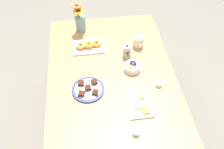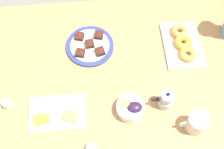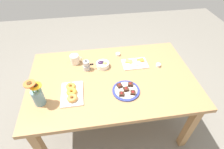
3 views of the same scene
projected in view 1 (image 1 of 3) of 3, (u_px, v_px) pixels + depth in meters
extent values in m
plane|color=slate|center=(112.00, 126.00, 2.50)|extent=(6.00, 6.00, 0.00)
cube|color=#A87A4C|center=(112.00, 80.00, 1.97)|extent=(1.60, 1.00, 0.04)
cube|color=#A87A4C|center=(65.00, 56.00, 2.69)|extent=(0.07, 0.07, 0.70)
cube|color=#A87A4C|center=(141.00, 49.00, 2.76)|extent=(0.07, 0.07, 0.70)
cylinder|color=silver|center=(138.00, 41.00, 2.18)|extent=(0.09, 0.09, 0.10)
cylinder|color=brown|center=(139.00, 37.00, 2.15)|extent=(0.08, 0.08, 0.00)
torus|color=silver|center=(140.00, 45.00, 2.14)|extent=(0.05, 0.01, 0.05)
cylinder|color=white|center=(132.00, 67.00, 2.00)|extent=(0.13, 0.13, 0.05)
ellipsoid|color=#2D1938|center=(133.00, 64.00, 1.99)|extent=(0.07, 0.06, 0.04)
ellipsoid|color=#9EC14C|center=(131.00, 67.00, 1.96)|extent=(0.05, 0.04, 0.04)
cube|color=white|center=(139.00, 103.00, 1.78)|extent=(0.26, 0.17, 0.01)
cube|color=#EFB74C|center=(142.00, 95.00, 1.82)|extent=(0.08, 0.07, 0.02)
cube|color=white|center=(137.00, 104.00, 1.76)|extent=(0.08, 0.06, 0.02)
cube|color=orange|center=(145.00, 109.00, 1.73)|extent=(0.08, 0.06, 0.02)
cube|color=white|center=(89.00, 47.00, 2.19)|extent=(0.19, 0.28, 0.01)
torus|color=#CA8440|center=(81.00, 46.00, 2.16)|extent=(0.10, 0.10, 0.04)
torus|color=gold|center=(89.00, 45.00, 2.17)|extent=(0.11, 0.11, 0.04)
torus|color=gold|center=(97.00, 44.00, 2.18)|extent=(0.12, 0.12, 0.03)
cylinder|color=white|center=(136.00, 132.00, 1.62)|extent=(0.05, 0.05, 0.03)
cylinder|color=#C68923|center=(136.00, 132.00, 1.61)|extent=(0.04, 0.04, 0.01)
cylinder|color=white|center=(159.00, 84.00, 1.89)|extent=(0.05, 0.05, 0.03)
cylinder|color=maroon|center=(159.00, 83.00, 1.89)|extent=(0.04, 0.04, 0.01)
cylinder|color=navy|center=(88.00, 89.00, 1.87)|extent=(0.25, 0.25, 0.01)
cylinder|color=white|center=(88.00, 89.00, 1.87)|extent=(0.20, 0.20, 0.01)
cube|color=#381E14|center=(94.00, 82.00, 1.89)|extent=(0.05, 0.05, 0.02)
cone|color=red|center=(94.00, 80.00, 1.87)|extent=(0.02, 0.02, 0.01)
cube|color=#381E14|center=(95.00, 92.00, 1.82)|extent=(0.05, 0.05, 0.02)
cone|color=red|center=(95.00, 91.00, 1.81)|extent=(0.02, 0.02, 0.01)
cube|color=#381E14|center=(81.00, 83.00, 1.88)|extent=(0.05, 0.05, 0.02)
cone|color=red|center=(81.00, 82.00, 1.87)|extent=(0.02, 0.02, 0.01)
cube|color=#381E14|center=(82.00, 94.00, 1.81)|extent=(0.05, 0.05, 0.02)
cone|color=red|center=(81.00, 92.00, 1.80)|extent=(0.02, 0.02, 0.01)
cube|color=#381E14|center=(88.00, 88.00, 1.85)|extent=(0.05, 0.05, 0.02)
cone|color=red|center=(88.00, 86.00, 1.84)|extent=(0.02, 0.02, 0.01)
cylinder|color=#6B939E|center=(80.00, 23.00, 2.30)|extent=(0.09, 0.09, 0.15)
cylinder|color=#3D702D|center=(77.00, 11.00, 2.22)|extent=(0.01, 0.01, 0.10)
cylinder|color=orange|center=(77.00, 6.00, 2.18)|extent=(0.09, 0.09, 0.01)
cylinder|color=#472D14|center=(76.00, 5.00, 2.17)|extent=(0.04, 0.04, 0.01)
cylinder|color=#3D702D|center=(79.00, 15.00, 2.21)|extent=(0.01, 0.01, 0.06)
cylinder|color=yellow|center=(78.00, 11.00, 2.19)|extent=(0.09, 0.09, 0.01)
cylinder|color=#472D14|center=(78.00, 11.00, 2.18)|extent=(0.04, 0.04, 0.01)
cylinder|color=#B7B7BC|center=(127.00, 53.00, 2.10)|extent=(0.07, 0.07, 0.05)
cylinder|color=#B7B7BC|center=(127.00, 51.00, 2.08)|extent=(0.05, 0.05, 0.01)
cylinder|color=#B7B7BC|center=(127.00, 49.00, 2.06)|extent=(0.06, 0.06, 0.04)
sphere|color=black|center=(127.00, 46.00, 2.04)|extent=(0.02, 0.02, 0.02)
cube|color=black|center=(128.00, 55.00, 2.04)|extent=(0.04, 0.01, 0.01)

